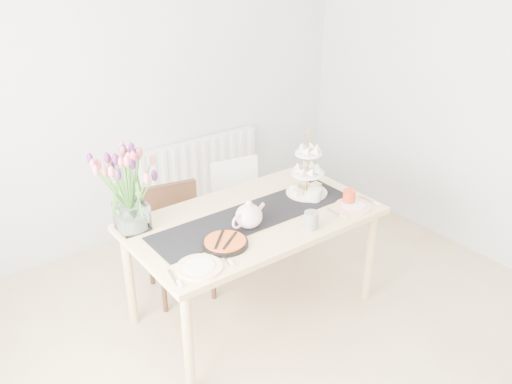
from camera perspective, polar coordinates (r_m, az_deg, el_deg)
room_shell at (r=2.66m, az=8.50°, el=0.76°), size 4.50×4.50×4.50m
radiator at (r=4.88m, az=-6.08°, el=2.17°), size 1.20×0.08×0.60m
dining_table at (r=3.52m, az=-0.28°, el=-3.66°), size 1.60×0.90×0.75m
chair_brown at (r=3.92m, az=-8.43°, el=-4.21°), size 0.47×0.47×0.80m
chair_white at (r=4.29m, az=-1.64°, el=-1.16°), size 0.45×0.45×0.79m
table_runner at (r=3.48m, az=-0.28°, el=-2.52°), size 1.40×0.35×0.01m
tulip_vase at (r=3.27m, az=-13.40°, el=1.56°), size 0.65×0.65×0.55m
cake_stand at (r=3.73m, az=5.42°, el=1.43°), size 0.29×0.29×0.42m
teapot at (r=3.31m, az=-0.75°, el=-2.54°), size 0.30×0.26×0.18m
cream_jug at (r=3.68m, az=6.16°, el=-0.32°), size 0.12×0.12×0.09m
tart_tin at (r=3.18m, az=-3.27°, el=-5.37°), size 0.27×0.27×0.03m
mug_grey at (r=3.35m, az=5.85°, el=-2.96°), size 0.13×0.13×0.11m
mug_orange at (r=3.67m, az=9.78°, el=-0.51°), size 0.12×0.12×0.10m
plate_left at (r=3.00m, az=-5.99°, el=-7.87°), size 0.30×0.30×0.01m
plate_right at (r=3.65m, az=10.18°, el=-1.49°), size 0.25×0.25×0.01m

